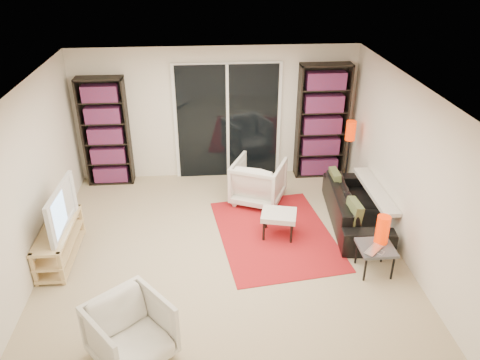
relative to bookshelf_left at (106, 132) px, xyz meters
name	(u,v)px	position (x,y,z in m)	size (l,w,h in m)	color
floor	(224,252)	(1.95, -2.33, -0.98)	(5.00, 5.00, 0.00)	tan
wall_back	(216,114)	(1.95, 0.17, 0.22)	(5.00, 0.02, 2.40)	silver
wall_front	(237,313)	(1.95, -4.83, 0.22)	(5.00, 0.02, 2.40)	silver
wall_left	(28,185)	(-0.55, -2.33, 0.22)	(0.02, 5.00, 2.40)	silver
wall_right	(407,171)	(4.45, -2.33, 0.22)	(0.02, 5.00, 2.40)	silver
ceiling	(221,89)	(1.95, -2.33, 1.42)	(5.00, 5.00, 0.02)	white
sliding_door	(228,122)	(2.15, 0.13, 0.07)	(1.92, 0.08, 2.16)	white
bookshelf_left	(106,132)	(0.00, 0.00, 0.00)	(0.80, 0.30, 1.95)	black
bookshelf_right	(322,122)	(3.85, 0.00, 0.07)	(0.90, 0.30, 2.10)	black
tv_stand	(59,242)	(-0.34, -2.28, -0.71)	(0.40, 1.25, 0.50)	tan
tv	(54,209)	(-0.32, -2.28, -0.17)	(1.06, 0.14, 0.61)	black
rug	(275,234)	(2.74, -1.95, -0.97)	(1.64, 2.22, 0.01)	#AA161B
sofa	(356,207)	(4.05, -1.71, -0.69)	(1.93, 0.75, 0.56)	black
armchair_back	(258,181)	(2.60, -0.91, -0.60)	(0.80, 0.82, 0.75)	silver
armchair_front	(131,332)	(0.88, -4.13, -0.62)	(0.75, 0.77, 0.70)	silver
ottoman	(279,216)	(2.78, -1.98, -0.63)	(0.59, 0.52, 0.40)	silver
side_table	(376,249)	(3.93, -2.92, -0.62)	(0.46, 0.46, 0.40)	#434348
laptop	(377,251)	(3.90, -3.04, -0.56)	(0.31, 0.20, 0.02)	silver
table_lamp	(382,230)	(4.02, -2.82, -0.38)	(0.18, 0.18, 0.40)	red
floor_lamp	(350,138)	(4.22, -0.53, -0.03)	(0.19, 0.19, 1.25)	black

